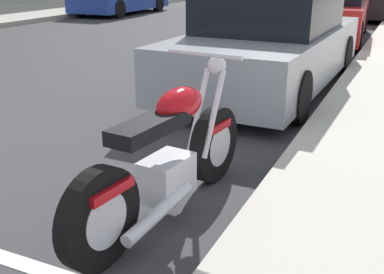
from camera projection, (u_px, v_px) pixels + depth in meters
sidewalk_far_curb at (22, 12)px, 17.61m from camera, size 120.00×5.00×0.14m
parked_motorcycle at (169, 160)px, 3.32m from camera, size 2.06×0.62×1.12m
parked_car_behind_motorcycle at (271, 44)px, 6.85m from camera, size 4.64×1.91×1.37m
parked_car_across_street at (328, 12)px, 11.36m from camera, size 4.76×2.04×1.36m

